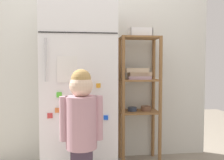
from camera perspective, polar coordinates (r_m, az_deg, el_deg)
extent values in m
cube|color=silver|center=(2.66, -3.65, 4.85)|extent=(2.53, 0.03, 2.19)
cube|color=white|center=(2.33, -7.71, -1.11)|extent=(0.67, 0.60, 1.69)
cube|color=black|center=(2.04, -7.95, 11.12)|extent=(0.66, 0.01, 0.01)
cylinder|color=silver|center=(2.03, -15.51, 4.64)|extent=(0.02, 0.02, 0.35)
cube|color=white|center=(2.03, -10.64, 2.55)|extent=(0.17, 0.01, 0.22)
cube|color=blue|center=(2.08, -1.48, -8.94)|extent=(0.04, 0.01, 0.04)
cube|color=#54D034|center=(2.05, -12.47, -3.45)|extent=(0.04, 0.01, 0.04)
cube|color=orange|center=(2.07, -12.88, -7.05)|extent=(0.04, 0.01, 0.04)
cube|color=orange|center=(2.03, -3.27, -1.33)|extent=(0.04, 0.02, 0.04)
cube|color=#C53939|center=(2.08, -14.56, -8.23)|extent=(0.04, 0.01, 0.04)
cube|color=#2EA6D9|center=(2.10, -11.90, -11.85)|extent=(0.03, 0.01, 0.03)
cylinder|color=#BF8C99|center=(1.84, -7.29, -9.91)|extent=(0.23, 0.23, 0.39)
sphere|color=#BF8C99|center=(1.87, -7.32, -3.87)|extent=(0.10, 0.10, 0.10)
sphere|color=beige|center=(1.79, -7.36, -1.33)|extent=(0.18, 0.18, 0.18)
sphere|color=tan|center=(1.79, -7.37, 0.22)|extent=(0.15, 0.15, 0.15)
cylinder|color=#BF8C99|center=(1.84, -11.38, -9.01)|extent=(0.07, 0.07, 0.33)
cylinder|color=#BF8C99|center=(1.83, -3.21, -8.97)|extent=(0.07, 0.07, 0.33)
cylinder|color=olive|center=(2.42, 2.69, -5.22)|extent=(0.04, 0.04, 1.33)
cylinder|color=olive|center=(2.51, 11.43, -4.97)|extent=(0.04, 0.04, 1.33)
cylinder|color=olive|center=(2.66, 1.82, -4.44)|extent=(0.04, 0.04, 1.33)
cylinder|color=olive|center=(2.74, 9.82, -4.25)|extent=(0.04, 0.04, 1.33)
cube|color=olive|center=(2.57, 6.58, 9.95)|extent=(0.40, 0.26, 0.02)
cube|color=olive|center=(2.56, 6.51, -0.02)|extent=(0.40, 0.26, 0.02)
cube|color=olive|center=(2.60, 6.46, -7.52)|extent=(0.40, 0.26, 0.02)
cube|color=#B293A3|center=(2.54, 6.48, 0.53)|extent=(0.24, 0.17, 0.03)
cube|color=#C6AD8E|center=(2.57, 6.58, 1.39)|extent=(0.23, 0.16, 0.04)
cube|color=#C6AD8E|center=(2.54, 5.92, 2.34)|extent=(0.24, 0.17, 0.04)
cylinder|color=#2D384C|center=(2.58, 4.86, -6.93)|extent=(0.09, 0.09, 0.04)
cylinder|color=brown|center=(2.61, 8.05, -6.71)|extent=(0.11, 0.11, 0.05)
cube|color=white|center=(2.58, 6.67, 10.20)|extent=(0.23, 0.17, 0.01)
cube|color=white|center=(2.50, 7.13, 11.35)|extent=(0.23, 0.01, 0.09)
cube|color=white|center=(2.66, 6.25, 10.88)|extent=(0.23, 0.01, 0.09)
cube|color=white|center=(2.56, 4.16, 11.19)|extent=(0.01, 0.17, 0.09)
cube|color=white|center=(2.61, 9.14, 11.00)|extent=(0.01, 0.17, 0.09)
sphere|color=maroon|center=(2.56, 5.99, 11.11)|extent=(0.07, 0.07, 0.07)
sphere|color=red|center=(2.60, 7.27, 11.07)|extent=(0.08, 0.08, 0.08)
sphere|color=orange|center=(2.57, 7.56, 11.07)|extent=(0.07, 0.07, 0.07)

